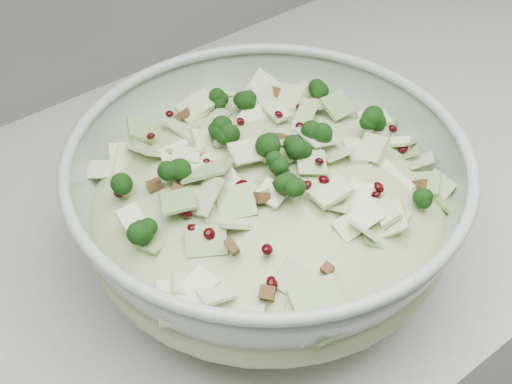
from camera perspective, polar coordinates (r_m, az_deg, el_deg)
mixing_bowl at (r=0.65m, az=0.92°, el=-1.37°), size 0.44×0.44×0.14m
salad at (r=0.63m, az=0.94°, el=0.12°), size 0.45×0.45×0.14m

